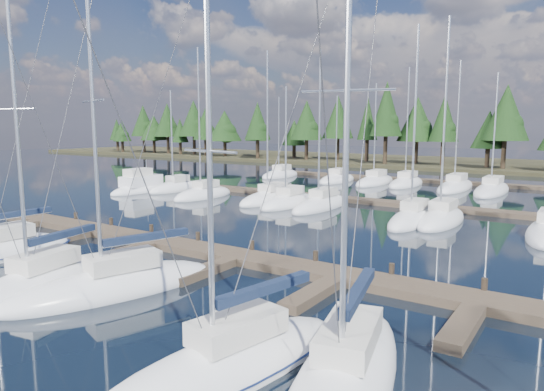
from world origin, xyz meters
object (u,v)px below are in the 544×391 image
Objects in this scene: main_dock at (234,260)px; front_sailboat_4 at (227,366)px; front_sailboat_1 at (0,251)px; front_sailboat_3 at (114,286)px; motor_yacht_left at (141,187)px; front_sailboat_5 at (345,378)px; front_sailboat_2 at (38,285)px.

front_sailboat_4 is at bearing -52.81° from main_dock.
front_sailboat_1 is 10.08m from front_sailboat_3.
front_sailboat_1 reaches higher than motor_yacht_left.
front_sailboat_4 reaches higher than motor_yacht_left.
motor_yacht_left is (-14.16, 22.57, 0.18)m from front_sailboat_1.
motor_yacht_left reaches higher than main_dock.
front_sailboat_3 reaches higher than front_sailboat_5.
motor_yacht_left is at bearing 130.96° from front_sailboat_2.
front_sailboat_5 is (14.55, 0.25, -0.00)m from front_sailboat_2.
front_sailboat_1 reaches higher than front_sailboat_5.
front_sailboat_2 is at bearing -118.34° from main_dock.
front_sailboat_3 is 1.74× the size of motor_yacht_left.
front_sailboat_4 is (11.38, -1.02, -0.02)m from front_sailboat_2.
front_sailboat_2 is at bearing -148.14° from front_sailboat_3.
motor_yacht_left is at bearing 141.94° from front_sailboat_4.
main_dock is 3.71× the size of front_sailboat_4.
main_dock is 5.13× the size of motor_yacht_left.
main_dock is 3.08× the size of front_sailboat_2.
front_sailboat_1 reaches higher than main_dock.
main_dock is at bearing -32.54° from motor_yacht_left.
front_sailboat_2 is 32.62m from motor_yacht_left.
front_sailboat_1 is 1.04× the size of front_sailboat_5.
front_sailboat_4 is at bearing -158.15° from front_sailboat_5.
front_sailboat_5 reaches higher than front_sailboat_2.
main_dock is 11.54m from front_sailboat_4.
main_dock is 30.60m from motor_yacht_left.
front_sailboat_4 is at bearing -38.06° from motor_yacht_left.
front_sailboat_1 is at bearing 164.06° from front_sailboat_2.
front_sailboat_5 is at bearing 21.85° from front_sailboat_4.
front_sailboat_2 is 3.36m from front_sailboat_3.
front_sailboat_3 is (10.08, -0.29, 0.00)m from front_sailboat_1.
front_sailboat_2 reaches higher than main_dock.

